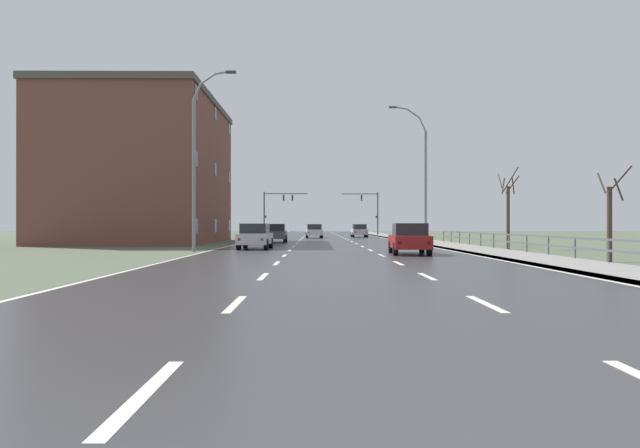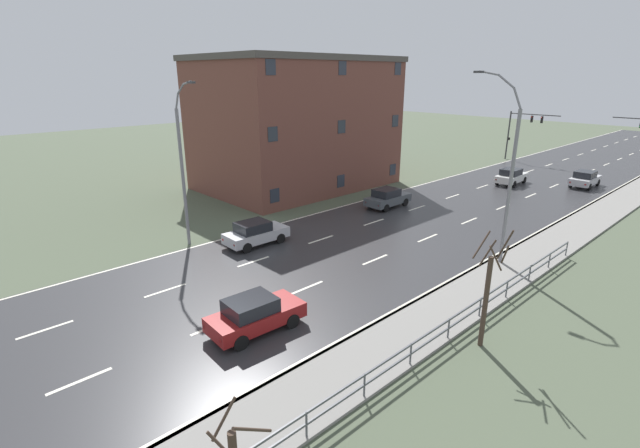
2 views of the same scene
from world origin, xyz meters
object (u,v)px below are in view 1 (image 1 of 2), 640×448
object	(u,v)px
street_lamp_left_bank	(197,163)
traffic_signal_left	(275,205)
car_far_right	(255,236)
street_lamp_midground	(423,177)
brick_building	(144,171)
car_near_right	(359,231)
car_distant	(314,231)
traffic_signal_right	(371,207)
car_near_left	(276,233)
car_mid_centre	(409,239)

from	to	relation	value
street_lamp_left_bank	traffic_signal_left	size ratio (longest dim) A/B	1.67
street_lamp_left_bank	traffic_signal_left	xyz separation A→B (m)	(1.07, 44.74, -0.74)
car_far_right	street_lamp_midground	bearing A→B (deg)	37.06
street_lamp_left_bank	brick_building	distance (m)	17.56
car_near_right	car_distant	xyz separation A→B (m)	(-5.41, -4.07, 0.00)
traffic_signal_right	car_near_left	world-z (taller)	traffic_signal_right
car_near_left	brick_building	world-z (taller)	brick_building
car_mid_centre	car_near_right	bearing A→B (deg)	92.10
brick_building	car_mid_centre	bearing A→B (deg)	-44.25
car_mid_centre	street_lamp_midground	bearing A→B (deg)	79.24
traffic_signal_left	car_near_right	xyz separation A→B (m)	(10.77, -9.26, -3.39)
car_near_right	car_near_left	xyz separation A→B (m)	(-8.62, -19.49, 0.00)
street_lamp_midground	traffic_signal_right	world-z (taller)	street_lamp_midground
traffic_signal_right	car_near_right	world-z (taller)	traffic_signal_right
traffic_signal_right	car_far_right	xyz separation A→B (m)	(-11.50, -43.60, -3.21)
street_lamp_midground	street_lamp_left_bank	world-z (taller)	street_lamp_midground
street_lamp_midground	car_distant	distance (m)	22.00
street_lamp_midground	street_lamp_left_bank	size ratio (longest dim) A/B	1.05
street_lamp_left_bank	brick_building	size ratio (longest dim) A/B	0.58
car_near_right	car_far_right	xyz separation A→B (m)	(-8.93, -32.43, 0.00)
street_lamp_midground	traffic_signal_right	bearing A→B (deg)	90.69
car_far_right	car_mid_centre	distance (m)	10.33
street_lamp_midground	street_lamp_left_bank	xyz separation A→B (m)	(-14.83, -11.54, -0.22)
street_lamp_left_bank	car_near_right	size ratio (longest dim) A/B	2.45
traffic_signal_left	car_mid_centre	world-z (taller)	traffic_signal_left
traffic_signal_right	traffic_signal_left	bearing A→B (deg)	-171.87
traffic_signal_left	car_distant	bearing A→B (deg)	-68.12
traffic_signal_right	traffic_signal_left	size ratio (longest dim) A/B	1.01
street_lamp_midground	traffic_signal_left	world-z (taller)	street_lamp_midground
traffic_signal_right	traffic_signal_left	world-z (taller)	traffic_signal_right
street_lamp_left_bank	car_near_left	distance (m)	16.82
street_lamp_midground	traffic_signal_left	distance (m)	35.95
car_far_right	car_distant	world-z (taller)	same
car_mid_centre	traffic_signal_left	bearing A→B (deg)	105.00
street_lamp_midground	car_near_right	world-z (taller)	street_lamp_midground
brick_building	traffic_signal_left	bearing A→B (deg)	72.94
traffic_signal_left	car_distant	size ratio (longest dim) A/B	1.44
street_lamp_left_bank	car_near_right	world-z (taller)	street_lamp_left_bank
street_lamp_midground	car_far_right	xyz separation A→B (m)	(-11.92, -8.50, -4.35)
street_lamp_midground	brick_building	world-z (taller)	brick_building
traffic_signal_right	car_far_right	distance (m)	45.20
traffic_signal_left	car_far_right	bearing A→B (deg)	-87.47
car_distant	street_lamp_left_bank	bearing A→B (deg)	-104.24
street_lamp_left_bank	car_near_left	size ratio (longest dim) A/B	2.45
car_far_right	car_distant	bearing A→B (deg)	84.52
car_near_left	car_far_right	bearing A→B (deg)	-91.90
traffic_signal_left	car_near_right	distance (m)	14.60
street_lamp_left_bank	car_far_right	size ratio (longest dim) A/B	2.43
street_lamp_left_bank	car_near_left	xyz separation A→B (m)	(3.22, 15.98, -4.13)
car_near_right	car_far_right	world-z (taller)	same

